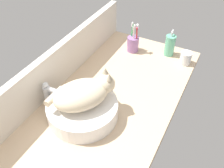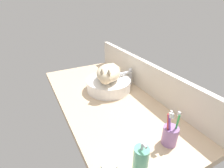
{
  "view_description": "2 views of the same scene",
  "coord_description": "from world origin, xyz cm",
  "views": [
    {
      "loc": [
        -75.39,
        -42.69,
        89.23
      ],
      "look_at": [
        4.51,
        -0.93,
        9.76
      ],
      "focal_mm": 40.0,
      "sensor_mm": 36.0,
      "label": 1
    },
    {
      "loc": [
        91.9,
        -45.31,
        64.14
      ],
      "look_at": [
        -4.23,
        4.45,
        8.53
      ],
      "focal_mm": 28.0,
      "sensor_mm": 36.0,
      "label": 2
    }
  ],
  "objects": [
    {
      "name": "sink_basin",
      "position": [
        -12.08,
        5.69,
        4.14
      ],
      "size": [
        32.72,
        32.72,
        8.29
      ],
      "primitive_type": "cylinder",
      "color": "white",
      "rests_on": "ground_plane"
    },
    {
      "name": "soap_dispenser",
      "position": [
        55.62,
        -13.96,
        6.61
      ],
      "size": [
        6.09,
        6.09,
        16.31
      ],
      "color": "#60B793",
      "rests_on": "ground_plane"
    },
    {
      "name": "backsplash_panel",
      "position": [
        0.0,
        29.81,
        10.95
      ],
      "size": [
        132.77,
        3.6,
        21.9
      ],
      "primitive_type": "cube",
      "color": "silver",
      "rests_on": "ground_plane"
    },
    {
      "name": "faucet",
      "position": [
        -12.92,
        23.88,
        7.3
      ],
      "size": [
        3.6,
        11.84,
        13.6
      ],
      "color": "silver",
      "rests_on": "ground_plane"
    },
    {
      "name": "cat",
      "position": [
        -10.92,
        4.96,
        14.05
      ],
      "size": [
        30.23,
        28.32,
        14.0
      ],
      "color": "beige",
      "rests_on": "sink_basin"
    },
    {
      "name": "ground_plane",
      "position": [
        0.0,
        0.0,
        -2.0
      ],
      "size": [
        132.77,
        63.23,
        4.0
      ],
      "primitive_type": "cube",
      "color": "#D1B28E"
    },
    {
      "name": "toothbrush_cup",
      "position": [
        49.24,
        7.57,
        5.36
      ],
      "size": [
        7.3,
        7.3,
        18.7
      ],
      "color": "#996BA8",
      "rests_on": "ground_plane"
    }
  ]
}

